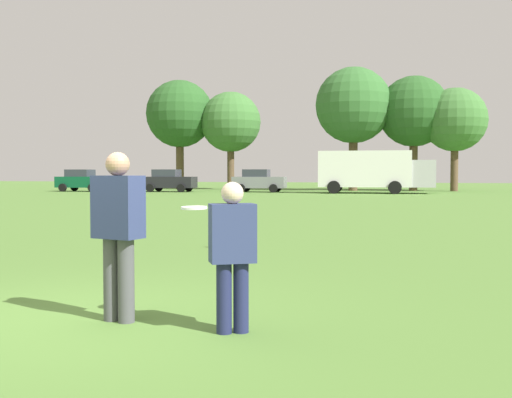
# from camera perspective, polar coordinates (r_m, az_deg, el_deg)

# --- Properties ---
(ground_plane) EXTENTS (185.76, 185.76, 0.00)m
(ground_plane) POSITION_cam_1_polar(r_m,az_deg,el_deg) (6.74, -17.16, -10.87)
(ground_plane) COLOR #517A33
(player_thrower) EXTENTS (0.54, 0.39, 1.75)m
(player_thrower) POSITION_cam_1_polar(r_m,az_deg,el_deg) (6.47, -12.70, -2.51)
(player_thrower) COLOR #4C4C51
(player_thrower) RESTS_ON ground
(player_defender) EXTENTS (0.50, 0.42, 1.45)m
(player_defender) POSITION_cam_1_polar(r_m,az_deg,el_deg) (5.88, -2.21, -4.65)
(player_defender) COLOR #1E234C
(player_defender) RESTS_ON ground
(frisbee) EXTENTS (0.27, 0.27, 0.03)m
(frisbee) POSITION_cam_1_polar(r_m,az_deg,el_deg) (6.25, -5.79, -0.82)
(frisbee) COLOR white
(traffic_cone) EXTENTS (0.32, 0.32, 0.48)m
(traffic_cone) POSITION_cam_1_polar(r_m,az_deg,el_deg) (12.50, -3.29, -3.57)
(traffic_cone) COLOR #D8590C
(traffic_cone) RESTS_ON ground
(parked_car_near_left) EXTENTS (4.30, 2.41, 1.82)m
(parked_car_near_left) POSITION_cam_1_polar(r_m,az_deg,el_deg) (52.96, -15.87, 1.69)
(parked_car_near_left) COLOR #0C4C2D
(parked_car_near_left) RESTS_ON ground
(parked_car_mid_left) EXTENTS (4.30, 2.41, 1.82)m
(parked_car_mid_left) POSITION_cam_1_polar(r_m,az_deg,el_deg) (50.35, -8.11, 1.72)
(parked_car_mid_left) COLOR black
(parked_car_mid_left) RESTS_ON ground
(parked_car_center) EXTENTS (4.30, 2.41, 1.82)m
(parked_car_center) POSITION_cam_1_polar(r_m,az_deg,el_deg) (49.09, 0.26, 1.73)
(parked_car_center) COLOR slate
(parked_car_center) RESTS_ON ground
(box_truck) EXTENTS (8.63, 3.34, 3.18)m
(box_truck) POSITION_cam_1_polar(r_m,az_deg,el_deg) (46.86, 10.85, 2.66)
(box_truck) COLOR white
(box_truck) RESTS_ON ground
(tree_west_oak) EXTENTS (6.32, 6.32, 10.27)m
(tree_west_oak) POSITION_cam_1_polar(r_m,az_deg,el_deg) (58.63, -7.12, 7.83)
(tree_west_oak) COLOR brown
(tree_west_oak) RESTS_ON ground
(tree_west_maple) EXTENTS (5.57, 5.57, 9.05)m
(tree_west_maple) POSITION_cam_1_polar(r_m,az_deg,el_deg) (57.17, -2.37, 7.15)
(tree_west_maple) COLOR brown
(tree_west_maple) RESTS_ON ground
(tree_center_elm) EXTENTS (6.56, 6.56, 10.66)m
(tree_center_elm) POSITION_cam_1_polar(r_m,az_deg,el_deg) (54.00, 9.07, 8.57)
(tree_center_elm) COLOR brown
(tree_center_elm) RESTS_ON ground
(tree_east_birch) EXTENTS (6.06, 6.06, 9.85)m
(tree_east_birch) POSITION_cam_1_polar(r_m,az_deg,el_deg) (54.63, 14.50, 7.87)
(tree_east_birch) COLOR brown
(tree_east_birch) RESTS_ON ground
(tree_east_oak) EXTENTS (5.33, 5.33, 8.66)m
(tree_east_oak) POSITION_cam_1_polar(r_m,az_deg,el_deg) (54.22, 18.04, 7.00)
(tree_east_oak) COLOR brown
(tree_east_oak) RESTS_ON ground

